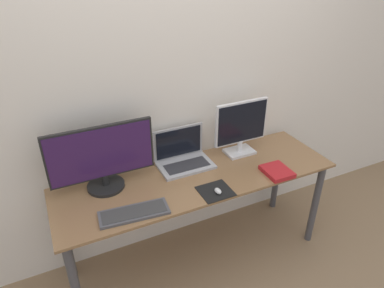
% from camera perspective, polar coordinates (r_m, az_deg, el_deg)
% --- Properties ---
extents(ground_plane, '(12.00, 12.00, 0.00)m').
position_cam_1_polar(ground_plane, '(2.55, 3.93, -22.14)').
color(ground_plane, '#8C7051').
extents(wall_back, '(7.00, 0.05, 2.50)m').
position_cam_1_polar(wall_back, '(2.28, -2.79, 10.32)').
color(wall_back, silver).
rests_on(wall_back, ground_plane).
extents(desk, '(1.84, 0.56, 0.72)m').
position_cam_1_polar(desk, '(2.30, 1.01, -7.61)').
color(desk, olive).
rests_on(desk, ground_plane).
extents(monitor_left, '(0.63, 0.23, 0.42)m').
position_cam_1_polar(monitor_left, '(2.10, -14.79, -2.23)').
color(monitor_left, black).
rests_on(monitor_left, desk).
extents(monitor_right, '(0.40, 0.14, 0.40)m').
position_cam_1_polar(monitor_right, '(2.42, 8.18, 2.82)').
color(monitor_right, silver).
rests_on(monitor_right, desk).
extents(laptop, '(0.36, 0.24, 0.24)m').
position_cam_1_polar(laptop, '(2.34, -1.56, -1.95)').
color(laptop, '#ADADB2').
rests_on(laptop, desk).
extents(keyboard, '(0.40, 0.18, 0.02)m').
position_cam_1_polar(keyboard, '(1.96, -9.63, -11.22)').
color(keyboard, '#4C4C51').
rests_on(keyboard, desk).
extents(mousepad, '(0.20, 0.18, 0.00)m').
position_cam_1_polar(mousepad, '(2.11, 3.93, -7.84)').
color(mousepad, black).
rests_on(mousepad, desk).
extents(mouse, '(0.04, 0.06, 0.03)m').
position_cam_1_polar(mouse, '(2.08, 4.35, -7.82)').
color(mouse, silver).
rests_on(mouse, mousepad).
extents(book, '(0.17, 0.20, 0.03)m').
position_cam_1_polar(book, '(2.33, 13.97, -4.46)').
color(book, red).
rests_on(book, desk).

